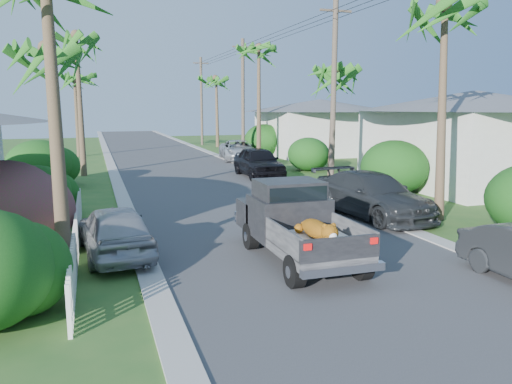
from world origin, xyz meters
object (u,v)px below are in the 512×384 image
object	(u,v)px
palm_l_b	(49,49)
palm_r_b	(334,69)
palm_r_a	(449,5)
utility_pole_b	(334,94)
palm_r_d	(217,78)
utility_pole_c	(243,99)
utility_pole_d	(202,101)
palm_r_c	(259,48)
parked_car_rf	(259,162)
pickup_truck	(293,220)
parked_car_ln	(115,231)
palm_l_c	(76,36)
house_right_near	(472,142)
parked_car_rd	(238,151)
palm_l_d	(74,75)
parked_car_rm	(372,195)
house_right_far	(320,129)

from	to	relation	value
palm_l_b	palm_r_b	xyz separation A→B (m)	(13.40, 3.00, -0.20)
palm_r_a	utility_pole_b	distance (m)	7.58
palm_r_d	utility_pole_c	distance (m)	12.22
palm_l_b	utility_pole_d	xyz separation A→B (m)	(12.40, 31.00, -1.55)
palm_r_a	palm_r_c	size ratio (longest dim) A/B	0.93
parked_car_rf	utility_pole_d	size ratio (longest dim) A/B	0.55
pickup_truck	parked_car_ln	distance (m)	4.81
palm_l_c	utility_pole_d	world-z (taller)	palm_l_c
house_right_near	utility_pole_c	distance (m)	17.79
parked_car_rd	palm_l_d	size ratio (longest dim) A/B	0.69
parked_car_ln	utility_pole_d	distance (m)	39.81
parked_car_rf	palm_l_d	size ratio (longest dim) A/B	0.65
pickup_truck	palm_r_d	world-z (taller)	palm_r_d
pickup_truck	palm_l_d	xyz separation A→B (m)	(-6.06, 30.70, 5.43)
parked_car_rf	palm_l_c	xyz separation A→B (m)	(-9.60, 3.72, 7.06)
parked_car_ln	palm_l_c	size ratio (longest dim) A/B	0.45
parked_car_rd	palm_l_c	bearing A→B (deg)	-146.90
parked_car_rm	parked_car_rf	world-z (taller)	parked_car_rf
palm_l_b	palm_l_c	world-z (taller)	palm_l_c
utility_pole_c	palm_r_b	bearing A→B (deg)	-85.60
parked_car_rf	utility_pole_c	distance (m)	10.61
parked_car_rm	palm_l_c	size ratio (longest dim) A/B	0.60
palm_r_c	palm_r_a	bearing A→B (deg)	-89.71
utility_pole_d	house_right_near	bearing A→B (deg)	-76.57
palm_r_c	house_right_near	distance (m)	16.64
parked_car_ln	palm_l_d	distance (m)	29.77
pickup_truck	parked_car_rf	bearing A→B (deg)	74.90
utility_pole_c	pickup_truck	bearing A→B (deg)	-103.74
palm_l_c	palm_r_c	xyz separation A→B (m)	(12.20, 4.00, 0.20)
palm_l_c	palm_r_d	world-z (taller)	palm_l_c
parked_car_ln	house_right_near	world-z (taller)	house_right_near
parked_car_rd	utility_pole_c	distance (m)	3.97
pickup_truck	palm_l_c	world-z (taller)	palm_l_c
parked_car_ln	utility_pole_c	xyz separation A→B (m)	(10.60, 23.18, 3.89)
palm_r_b	house_right_far	bearing A→B (deg)	66.89
pickup_truck	parked_car_rf	distance (m)	15.51
parked_car_rd	utility_pole_d	size ratio (longest dim) A/B	0.59
palm_l_c	house_right_near	size ratio (longest dim) A/B	1.02
parked_car_rm	palm_r_b	bearing A→B (deg)	66.73
parked_car_rf	palm_r_a	xyz separation A→B (m)	(2.70, -12.28, 6.57)
parked_car_rf	house_right_far	distance (m)	15.08
parked_car_rf	parked_car_rd	world-z (taller)	parked_car_rf
parked_car_rm	utility_pole_b	size ratio (longest dim) A/B	0.61
parked_car_rm	palm_r_d	xyz separation A→B (m)	(2.28, 33.00, 5.93)
pickup_truck	house_right_near	size ratio (longest dim) A/B	0.57
palm_l_b	palm_r_d	distance (m)	31.00
parked_car_ln	palm_r_d	xyz separation A→B (m)	(11.50, 35.18, 6.03)
pickup_truck	palm_l_b	xyz separation A→B (m)	(-6.36, 8.70, 5.14)
parked_car_rd	palm_l_d	xyz separation A→B (m)	(-11.50, 6.74, 5.70)
house_right_far	utility_pole_d	bearing A→B (deg)	119.65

